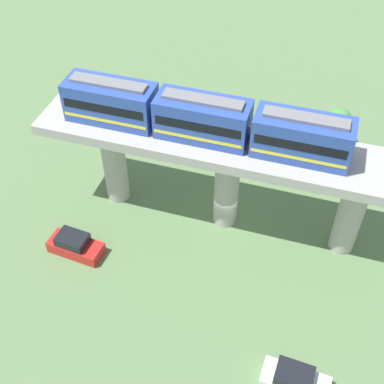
{
  "coord_description": "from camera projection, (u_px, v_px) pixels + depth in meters",
  "views": [
    {
      "loc": [
        -27.58,
        -5.75,
        31.12
      ],
      "look_at": [
        -2.5,
        2.02,
        4.94
      ],
      "focal_mm": 47.59,
      "sensor_mm": 36.0,
      "label": 1
    }
  ],
  "objects": [
    {
      "name": "ground_plane",
      "position": [
        224.0,
        219.0,
        41.83
      ],
      "size": [
        120.0,
        120.0,
        0.0
      ],
      "primitive_type": "plane",
      "color": "#5B7A4C"
    },
    {
      "name": "viaduct",
      "position": [
        228.0,
        163.0,
        37.47
      ],
      "size": [
        5.2,
        28.85,
        8.23
      ],
      "color": "#A8A59E",
      "rests_on": "ground"
    },
    {
      "name": "train",
      "position": [
        203.0,
        119.0,
        35.36
      ],
      "size": [
        2.64,
        20.5,
        3.24
      ],
      "color": "#2D4CA5",
      "rests_on": "viaduct"
    },
    {
      "name": "parked_car_white",
      "position": [
        295.0,
        380.0,
        31.35
      ],
      "size": [
        2.04,
        4.3,
        1.76
      ],
      "rotation": [
        0.0,
        0.0,
        -0.06
      ],
      "color": "white",
      "rests_on": "ground"
    },
    {
      "name": "parked_car_red",
      "position": [
        75.0,
        245.0,
        38.93
      ],
      "size": [
        2.15,
        4.34,
        1.76
      ],
      "rotation": [
        0.0,
        0.0,
        -0.08
      ],
      "color": "red",
      "rests_on": "ground"
    },
    {
      "name": "tree_near_viaduct",
      "position": [
        339.0,
        121.0,
        46.68
      ],
      "size": [
        2.41,
        2.41,
        4.01
      ],
      "color": "brown",
      "rests_on": "ground"
    }
  ]
}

